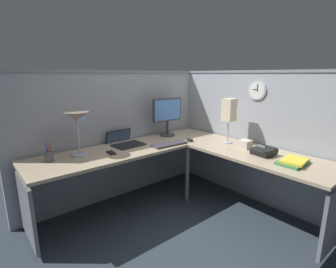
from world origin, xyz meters
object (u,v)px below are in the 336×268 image
at_px(laptop, 124,142).
at_px(wall_clock, 258,91).
at_px(keyboard, 170,144).
at_px(computer_mouse, 190,140).
at_px(cell_phone, 111,153).
at_px(office_phone, 264,152).
at_px(tissue_box, 245,144).
at_px(monitor, 167,114).
at_px(desk_lamp_dome, 77,120).
at_px(book_stack, 293,162).
at_px(desk_lamp_paper, 229,111).
at_px(pen_cup, 49,156).

xyz_separation_m(laptop, wall_clock, (1.24, -0.95, 0.60)).
distance_m(keyboard, computer_mouse, 0.30).
distance_m(cell_phone, office_phone, 1.58).
bearing_deg(cell_phone, tissue_box, -24.96).
bearing_deg(monitor, computer_mouse, -87.10).
distance_m(monitor, tissue_box, 1.08).
relative_size(keyboard, cell_phone, 2.99).
height_order(monitor, laptop, monitor).
relative_size(cell_phone, wall_clock, 0.65).
height_order(desk_lamp_dome, wall_clock, wall_clock).
height_order(office_phone, book_stack, office_phone).
height_order(keyboard, office_phone, office_phone).
distance_m(laptop, book_stack, 1.81).
height_order(monitor, desk_lamp_dome, monitor).
distance_m(book_stack, tissue_box, 0.59).
relative_size(computer_mouse, office_phone, 0.46).
height_order(keyboard, cell_phone, keyboard).
bearing_deg(laptop, desk_lamp_paper, -37.86).
bearing_deg(pen_cup, laptop, 5.96).
xyz_separation_m(monitor, pen_cup, (-1.51, -0.08, -0.24)).
distance_m(monitor, pen_cup, 1.53).
xyz_separation_m(monitor, laptop, (-0.66, 0.01, -0.27)).
bearing_deg(tissue_box, keyboard, 132.63).
bearing_deg(cell_phone, wall_clock, -17.97).
relative_size(book_stack, tissue_box, 2.48).
bearing_deg(wall_clock, laptop, 142.57).
xyz_separation_m(cell_phone, book_stack, (1.14, -1.36, 0.02)).
relative_size(desk_lamp_dome, office_phone, 1.96).
bearing_deg(computer_mouse, pen_cup, 167.88).
bearing_deg(computer_mouse, laptop, 148.38).
xyz_separation_m(cell_phone, wall_clock, (1.52, -0.72, 0.62)).
bearing_deg(desk_lamp_paper, keyboard, 147.99).
bearing_deg(pen_cup, cell_phone, -14.04).
xyz_separation_m(office_phone, tissue_box, (0.08, 0.27, 0.01)).
xyz_separation_m(desk_lamp_paper, wall_clock, (0.26, -0.19, 0.24)).
distance_m(desk_lamp_dome, office_phone, 1.91).
height_order(computer_mouse, wall_clock, wall_clock).
bearing_deg(laptop, monitor, -0.88).
distance_m(computer_mouse, desk_lamp_paper, 0.58).
bearing_deg(wall_clock, computer_mouse, 136.54).
xyz_separation_m(computer_mouse, wall_clock, (0.56, -0.53, 0.60)).
height_order(pen_cup, book_stack, pen_cup).
bearing_deg(desk_lamp_dome, book_stack, -46.90).
bearing_deg(cell_phone, monitor, 20.30).
xyz_separation_m(computer_mouse, book_stack, (0.17, -1.18, 0.00)).
bearing_deg(desk_lamp_dome, wall_clock, -25.53).
xyz_separation_m(pen_cup, cell_phone, (0.57, -0.14, -0.05)).
bearing_deg(computer_mouse, monitor, 92.90).
relative_size(keyboard, desk_lamp_paper, 0.81).
bearing_deg(office_phone, book_stack, -96.69).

